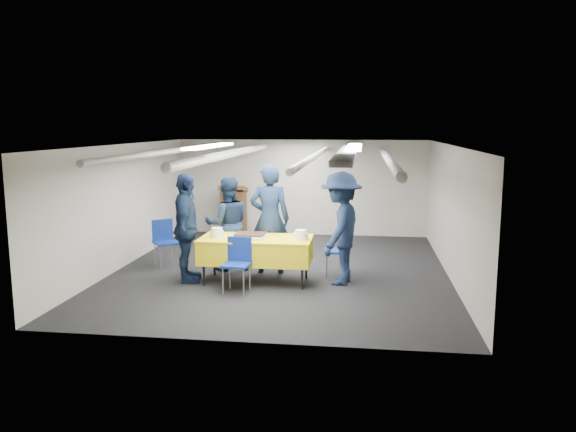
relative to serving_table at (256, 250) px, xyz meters
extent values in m
plane|color=black|center=(0.31, 0.82, -0.56)|extent=(7.00, 7.00, 0.00)
cube|color=beige|center=(0.31, 4.31, 0.59)|extent=(6.00, 0.02, 2.30)
cube|color=beige|center=(-2.68, 0.82, 0.59)|extent=(0.02, 7.00, 2.30)
cube|color=beige|center=(3.30, 0.82, 0.59)|extent=(0.02, 7.00, 2.30)
cube|color=silver|center=(0.31, 0.82, 1.73)|extent=(6.00, 7.00, 0.02)
cylinder|color=silver|center=(-1.69, 0.82, 1.62)|extent=(0.10, 6.90, 0.10)
cylinder|color=silver|center=(-0.59, 0.82, 1.58)|extent=(0.14, 6.90, 0.14)
cylinder|color=silver|center=(0.91, 0.82, 1.54)|extent=(0.10, 6.90, 0.10)
cylinder|color=silver|center=(2.21, 0.82, 1.50)|extent=(0.14, 6.90, 0.14)
cube|color=gray|center=(1.51, 0.82, 1.64)|extent=(0.28, 6.90, 0.08)
cube|color=white|center=(-0.99, 0.82, 1.71)|extent=(0.25, 2.60, 0.04)
cube|color=white|center=(1.61, 0.82, 1.71)|extent=(0.25, 2.60, 0.04)
cube|color=#0C591E|center=(-1.59, 4.29, 1.39)|extent=(0.30, 0.04, 0.12)
cylinder|color=black|center=(-0.82, -0.33, -0.38)|extent=(0.04, 0.04, 0.36)
cylinder|color=black|center=(0.82, -0.33, -0.38)|extent=(0.04, 0.04, 0.36)
cylinder|color=black|center=(-0.82, 0.33, -0.38)|extent=(0.04, 0.04, 0.36)
cylinder|color=black|center=(0.82, 0.33, -0.38)|extent=(0.04, 0.04, 0.36)
cube|color=yellow|center=(0.00, 0.00, -0.01)|extent=(1.87, 0.89, 0.39)
cube|color=yellow|center=(0.00, 0.00, 0.20)|extent=(1.89, 0.91, 0.03)
cube|color=white|center=(-0.09, -0.06, 0.24)|extent=(0.50, 0.40, 0.06)
cube|color=black|center=(-0.09, -0.06, 0.28)|extent=(0.48, 0.38, 0.03)
sphere|color=navy|center=(-0.31, -0.24, 0.28)|extent=(0.04, 0.04, 0.04)
sphere|color=navy|center=(-0.31, 0.12, 0.28)|extent=(0.04, 0.04, 0.04)
sphere|color=navy|center=(-0.20, -0.24, 0.28)|extent=(0.04, 0.04, 0.04)
sphere|color=navy|center=(-0.20, 0.12, 0.28)|extent=(0.04, 0.04, 0.04)
sphere|color=navy|center=(-0.09, -0.24, 0.28)|extent=(0.04, 0.04, 0.04)
sphere|color=navy|center=(-0.09, 0.12, 0.28)|extent=(0.04, 0.04, 0.04)
sphere|color=navy|center=(0.02, -0.24, 0.28)|extent=(0.04, 0.04, 0.04)
sphere|color=navy|center=(0.02, 0.12, 0.28)|extent=(0.04, 0.04, 0.04)
sphere|color=navy|center=(0.13, -0.24, 0.28)|extent=(0.04, 0.04, 0.04)
sphere|color=navy|center=(0.13, 0.12, 0.28)|extent=(0.04, 0.04, 0.04)
sphere|color=navy|center=(-0.33, -0.15, 0.28)|extent=(0.04, 0.04, 0.04)
sphere|color=navy|center=(0.15, -0.15, 0.28)|extent=(0.04, 0.04, 0.04)
sphere|color=navy|center=(-0.33, -0.06, 0.28)|extent=(0.04, 0.04, 0.04)
sphere|color=navy|center=(0.15, -0.06, 0.28)|extent=(0.04, 0.04, 0.04)
sphere|color=navy|center=(-0.33, 0.03, 0.28)|extent=(0.04, 0.04, 0.04)
sphere|color=navy|center=(0.15, 0.03, 0.28)|extent=(0.04, 0.04, 0.04)
cylinder|color=white|center=(-0.66, -0.05, 0.27)|extent=(0.23, 0.23, 0.11)
cylinder|color=white|center=(-0.66, -0.05, 0.35)|extent=(0.19, 0.19, 0.05)
cylinder|color=white|center=(0.77, -0.05, 0.27)|extent=(0.24, 0.24, 0.11)
cylinder|color=white|center=(0.77, -0.05, 0.34)|extent=(0.19, 0.19, 0.05)
cube|color=#5E3317|center=(-1.29, 3.87, -0.01)|extent=(0.55, 0.45, 1.10)
cube|color=#5E3317|center=(-1.29, 3.84, 0.59)|extent=(0.62, 0.53, 0.21)
cylinder|color=gold|center=(-1.29, 3.64, 0.14)|extent=(0.28, 0.02, 0.28)
cylinder|color=gray|center=(-0.38, -0.79, -0.34)|extent=(0.02, 0.02, 0.43)
cylinder|color=gray|center=(-0.05, -0.82, -0.34)|extent=(0.02, 0.02, 0.43)
cylinder|color=gray|center=(-0.36, -0.45, -0.34)|extent=(0.02, 0.02, 0.43)
cylinder|color=gray|center=(-0.02, -0.48, -0.34)|extent=(0.02, 0.02, 0.43)
cube|color=navy|center=(-0.20, -0.63, -0.11)|extent=(0.45, 0.45, 0.04)
cube|color=navy|center=(-0.18, -0.44, 0.11)|extent=(0.40, 0.07, 0.40)
cylinder|color=gray|center=(1.16, 0.75, -0.34)|extent=(0.02, 0.02, 0.43)
cylinder|color=gray|center=(1.18, 0.41, -0.34)|extent=(0.02, 0.02, 0.43)
cylinder|color=gray|center=(1.50, 0.77, -0.34)|extent=(0.02, 0.02, 0.43)
cylinder|color=gray|center=(1.52, 0.43, -0.34)|extent=(0.02, 0.02, 0.43)
cube|color=navy|center=(1.34, 0.59, -0.11)|extent=(0.44, 0.44, 0.04)
cube|color=navy|center=(1.53, 0.60, 0.11)|extent=(0.06, 0.40, 0.40)
cylinder|color=gray|center=(-1.92, 0.61, -0.34)|extent=(0.02, 0.02, 0.43)
cylinder|color=gray|center=(-1.66, 0.83, -0.34)|extent=(0.02, 0.02, 0.43)
cylinder|color=gray|center=(-2.13, 0.88, -0.34)|extent=(0.02, 0.02, 0.43)
cylinder|color=gray|center=(-1.87, 1.09, -0.34)|extent=(0.02, 0.02, 0.43)
cube|color=navy|center=(-1.90, 0.85, -0.11)|extent=(0.59, 0.59, 0.04)
cube|color=navy|center=(-2.01, 1.00, 0.11)|extent=(0.34, 0.28, 0.40)
imported|color=#0E1A32|center=(0.13, 0.66, 0.43)|extent=(0.74, 0.51, 1.97)
imported|color=#0E1A32|center=(-0.68, 0.76, 0.30)|extent=(1.01, 0.90, 1.71)
imported|color=#0E1A32|center=(-1.17, -0.12, 0.37)|extent=(0.67, 1.16, 1.86)
imported|color=#0E1A32|center=(1.42, 0.11, 0.39)|extent=(0.96, 1.35, 1.89)
camera|label=1|loc=(1.77, -9.14, 2.09)|focal=35.00mm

